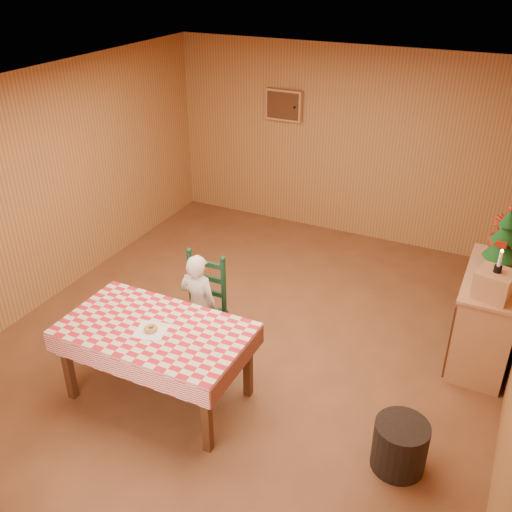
{
  "coord_description": "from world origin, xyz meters",
  "views": [
    {
      "loc": [
        2.18,
        -4.3,
        3.69
      ],
      "look_at": [
        0.0,
        0.2,
        0.95
      ],
      "focal_mm": 40.0,
      "sensor_mm": 36.0,
      "label": 1
    }
  ],
  "objects_px": {
    "dining_table": "(155,335)",
    "crate": "(494,284)",
    "ladder_chair": "(202,307)",
    "shelf_unit": "(486,316)",
    "christmas_tree": "(505,238)",
    "storage_bin": "(400,446)",
    "seated_child": "(199,305)"
  },
  "relations": [
    {
      "from": "dining_table",
      "to": "crate",
      "type": "xyz_separation_m",
      "value": [
        2.58,
        1.53,
        0.37
      ]
    },
    {
      "from": "ladder_chair",
      "to": "crate",
      "type": "xyz_separation_m",
      "value": [
        2.58,
        0.74,
        0.55
      ]
    },
    {
      "from": "shelf_unit",
      "to": "christmas_tree",
      "type": "relative_size",
      "value": 2.0
    },
    {
      "from": "shelf_unit",
      "to": "christmas_tree",
      "type": "bearing_deg",
      "value": 88.02
    },
    {
      "from": "dining_table",
      "to": "ladder_chair",
      "type": "height_order",
      "value": "ladder_chair"
    },
    {
      "from": "dining_table",
      "to": "shelf_unit",
      "type": "xyz_separation_m",
      "value": [
        2.57,
        1.93,
        -0.22
      ]
    },
    {
      "from": "christmas_tree",
      "to": "crate",
      "type": "bearing_deg",
      "value": -90.0
    },
    {
      "from": "christmas_tree",
      "to": "storage_bin",
      "type": "relative_size",
      "value": 1.44
    },
    {
      "from": "dining_table",
      "to": "seated_child",
      "type": "bearing_deg",
      "value": 90.0
    },
    {
      "from": "seated_child",
      "to": "crate",
      "type": "bearing_deg",
      "value": -162.73
    },
    {
      "from": "shelf_unit",
      "to": "storage_bin",
      "type": "relative_size",
      "value": 2.87
    },
    {
      "from": "dining_table",
      "to": "storage_bin",
      "type": "xyz_separation_m",
      "value": [
        2.17,
        0.15,
        -0.47
      ]
    },
    {
      "from": "crate",
      "to": "christmas_tree",
      "type": "relative_size",
      "value": 0.48
    },
    {
      "from": "shelf_unit",
      "to": "crate",
      "type": "relative_size",
      "value": 4.13
    },
    {
      "from": "ladder_chair",
      "to": "crate",
      "type": "bearing_deg",
      "value": 16.11
    },
    {
      "from": "dining_table",
      "to": "storage_bin",
      "type": "relative_size",
      "value": 3.84
    },
    {
      "from": "crate",
      "to": "ladder_chair",
      "type": "bearing_deg",
      "value": -163.89
    },
    {
      "from": "shelf_unit",
      "to": "christmas_tree",
      "type": "distance_m",
      "value": 0.79
    },
    {
      "from": "ladder_chair",
      "to": "shelf_unit",
      "type": "xyz_separation_m",
      "value": [
        2.57,
        1.14,
        -0.04
      ]
    },
    {
      "from": "ladder_chair",
      "to": "storage_bin",
      "type": "xyz_separation_m",
      "value": [
        2.17,
        -0.64,
        -0.29
      ]
    },
    {
      "from": "seated_child",
      "to": "shelf_unit",
      "type": "relative_size",
      "value": 0.91
    },
    {
      "from": "ladder_chair",
      "to": "shelf_unit",
      "type": "relative_size",
      "value": 0.87
    },
    {
      "from": "shelf_unit",
      "to": "storage_bin",
      "type": "xyz_separation_m",
      "value": [
        -0.4,
        -1.78,
        -0.25
      ]
    },
    {
      "from": "storage_bin",
      "to": "christmas_tree",
      "type": "bearing_deg",
      "value": 78.67
    },
    {
      "from": "ladder_chair",
      "to": "storage_bin",
      "type": "bearing_deg",
      "value": -16.4
    },
    {
      "from": "seated_child",
      "to": "storage_bin",
      "type": "height_order",
      "value": "seated_child"
    },
    {
      "from": "shelf_unit",
      "to": "crate",
      "type": "bearing_deg",
      "value": -88.77
    },
    {
      "from": "storage_bin",
      "to": "crate",
      "type": "bearing_deg",
      "value": 73.59
    },
    {
      "from": "dining_table",
      "to": "crate",
      "type": "relative_size",
      "value": 5.52
    },
    {
      "from": "christmas_tree",
      "to": "ladder_chair",
      "type": "bearing_deg",
      "value": -151.59
    },
    {
      "from": "ladder_chair",
      "to": "seated_child",
      "type": "xyz_separation_m",
      "value": [
        0.0,
        -0.06,
        0.06
      ]
    },
    {
      "from": "dining_table",
      "to": "shelf_unit",
      "type": "distance_m",
      "value": 3.22
    }
  ]
}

